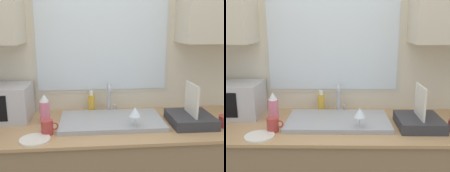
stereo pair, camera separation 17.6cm
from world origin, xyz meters
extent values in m
cube|color=tan|center=(0.00, 0.34, 0.91)|extent=(2.21, 0.70, 0.02)
cube|color=beige|center=(0.00, 0.70, 1.30)|extent=(6.00, 0.06, 2.60)
cube|color=beige|center=(0.00, 0.67, 1.48)|extent=(1.09, 0.01, 0.86)
cube|color=silver|center=(0.00, 0.67, 1.48)|extent=(1.03, 0.01, 0.80)
cube|color=#9EA0A5|center=(0.04, 0.35, 0.93)|extent=(0.72, 0.41, 0.03)
cylinder|color=#B7B7BC|center=(0.04, 0.59, 1.03)|extent=(0.03, 0.03, 0.23)
cylinder|color=#B7B7BC|center=(0.04, 0.51, 1.13)|extent=(0.03, 0.14, 0.03)
cylinder|color=#B7B7BC|center=(0.09, 0.59, 0.95)|extent=(0.02, 0.02, 0.06)
cube|color=#333338|center=(0.60, 0.28, 0.95)|extent=(0.29, 0.31, 0.07)
cube|color=silver|center=(0.60, 0.28, 1.10)|extent=(0.01, 0.22, 0.22)
cylinder|color=#D8728C|center=(-0.43, 0.39, 0.99)|extent=(0.07, 0.07, 0.16)
cone|color=silver|center=(-0.43, 0.39, 1.10)|extent=(0.06, 0.06, 0.05)
cylinder|color=gold|center=(-0.09, 0.60, 0.99)|extent=(0.06, 0.06, 0.14)
cylinder|color=white|center=(-0.09, 0.60, 1.07)|extent=(0.03, 0.03, 0.03)
cylinder|color=#A53833|center=(-0.38, 0.19, 0.96)|extent=(0.08, 0.08, 0.09)
torus|color=#A53833|center=(-0.34, 0.19, 0.97)|extent=(0.05, 0.01, 0.05)
cylinder|color=silver|center=(0.19, 0.20, 0.92)|extent=(0.07, 0.07, 0.00)
cylinder|color=silver|center=(0.19, 0.20, 0.97)|extent=(0.01, 0.01, 0.09)
cone|color=silver|center=(0.19, 0.20, 1.04)|extent=(0.08, 0.08, 0.06)
cylinder|color=silver|center=(-0.44, 0.09, 0.92)|extent=(0.18, 0.18, 0.01)
camera|label=1|loc=(-0.11, -1.41, 1.60)|focal=42.00mm
camera|label=2|loc=(0.07, -1.41, 1.60)|focal=42.00mm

